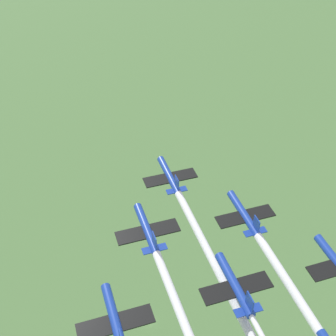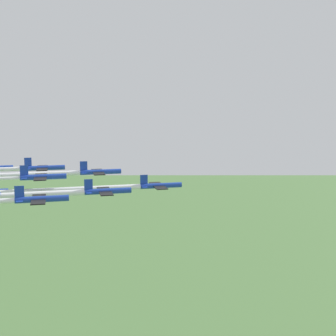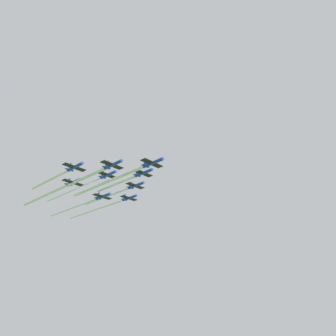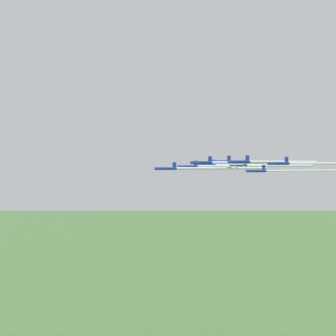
% 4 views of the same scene
% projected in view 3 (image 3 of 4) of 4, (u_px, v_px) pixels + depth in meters
% --- Properties ---
extents(jet_0, '(9.50, 9.60, 3.70)m').
position_uv_depth(jet_0, '(152.00, 163.00, 132.18)').
color(jet_0, '#19389E').
extents(jet_1, '(9.50, 9.60, 3.70)m').
position_uv_depth(jet_1, '(143.00, 173.00, 148.28)').
color(jet_1, '#19389E').
extents(jet_2, '(9.50, 9.60, 3.70)m').
position_uv_depth(jet_2, '(113.00, 165.00, 135.88)').
color(jet_2, '#19389E').
extents(jet_3, '(9.50, 9.60, 3.70)m').
position_uv_depth(jet_3, '(136.00, 185.00, 163.34)').
color(jet_3, '#19389E').
extents(jet_4, '(9.50, 9.60, 3.70)m').
position_uv_depth(jet_4, '(108.00, 175.00, 151.86)').
color(jet_4, '#19389E').
extents(jet_5, '(9.50, 9.60, 3.70)m').
position_uv_depth(jet_5, '(75.00, 167.00, 139.47)').
color(jet_5, '#19389E').
extents(jet_6, '(9.50, 9.60, 3.70)m').
position_uv_depth(jet_6, '(129.00, 198.00, 177.93)').
color(jet_6, '#19389E').
extents(jet_7, '(9.50, 9.60, 3.70)m').
position_uv_depth(jet_7, '(103.00, 196.00, 164.79)').
color(jet_7, '#19389E').
extents(jet_8, '(9.50, 9.60, 3.70)m').
position_uv_depth(jet_8, '(73.00, 182.00, 154.23)').
color(jet_8, '#19389E').
extents(smoke_trail_0, '(35.73, 38.01, 1.34)m').
position_uv_depth(smoke_trail_0, '(106.00, 182.00, 150.96)').
color(smoke_trail_0, white).
extents(smoke_trail_1, '(20.68, 21.95, 1.28)m').
position_uv_depth(smoke_trail_1, '(116.00, 184.00, 160.29)').
color(smoke_trail_1, white).
extents(smoke_trail_2, '(20.86, 22.14, 1.39)m').
position_uv_depth(smoke_trail_2, '(85.00, 177.00, 147.93)').
color(smoke_trail_2, white).
extents(smoke_trail_3, '(26.98, 28.69, 1.13)m').
position_uv_depth(smoke_trail_3, '(106.00, 197.00, 178.24)').
color(smoke_trail_3, white).
extents(smoke_trail_4, '(34.69, 36.96, 0.76)m').
position_uv_depth(smoke_trail_4, '(72.00, 190.00, 170.36)').
color(smoke_trail_4, white).
extents(smoke_trail_5, '(22.90, 24.34, 1.08)m').
position_uv_depth(smoke_trail_5, '(49.00, 180.00, 152.55)').
color(smoke_trail_5, white).
extents(smoke_trail_6, '(36.72, 39.10, 0.98)m').
position_uv_depth(smoke_trail_6, '(95.00, 210.00, 197.28)').
color(smoke_trail_6, white).
extents(smoke_trail_7, '(31.60, 33.65, 0.85)m').
position_uv_depth(smoke_trail_7, '(72.00, 208.00, 181.87)').
color(smoke_trail_7, white).
extents(smoke_trail_8, '(31.30, 33.28, 1.35)m').
position_uv_depth(smoke_trail_8, '(44.00, 196.00, 171.00)').
color(smoke_trail_8, white).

